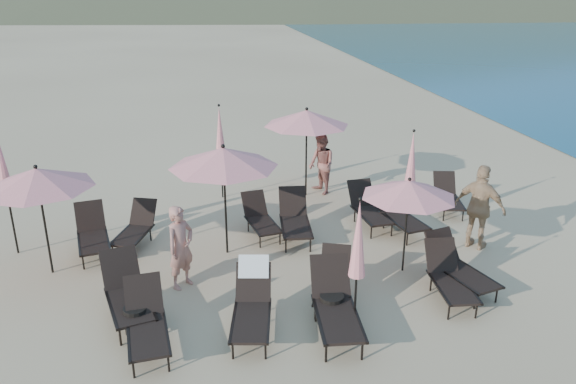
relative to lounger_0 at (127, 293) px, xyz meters
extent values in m
plane|color=#D6BA8C|center=(3.88, -0.63, -0.47)|extent=(800.00, 800.00, 0.00)
cube|color=black|center=(0.08, -0.28, -0.10)|extent=(0.97, 1.40, 0.05)
cube|color=black|center=(-0.15, 0.54, 0.21)|extent=(0.76, 0.64, 0.66)
cylinder|color=black|center=(-0.04, -0.87, -0.29)|extent=(0.04, 0.04, 0.36)
cylinder|color=black|center=(-0.34, 0.18, -0.29)|extent=(0.04, 0.04, 0.36)
cylinder|color=black|center=(0.49, -0.72, -0.29)|extent=(0.04, 0.04, 0.36)
cylinder|color=black|center=(0.19, 0.33, -0.29)|extent=(0.04, 0.04, 0.36)
cube|color=black|center=(-0.24, -0.32, -0.09)|extent=(0.42, 1.39, 0.04)
cube|color=black|center=(0.37, -0.15, -0.09)|extent=(0.42, 1.39, 0.04)
cube|color=black|center=(0.44, -1.21, -0.13)|extent=(0.77, 1.26, 0.05)
cube|color=black|center=(0.33, -0.41, 0.17)|extent=(0.67, 0.53, 0.61)
cylinder|color=black|center=(0.25, -1.73, -0.30)|extent=(0.04, 0.04, 0.34)
cylinder|color=black|center=(0.11, -0.72, -0.30)|extent=(0.04, 0.04, 0.34)
cylinder|color=black|center=(0.76, -1.66, -0.30)|extent=(0.04, 0.04, 0.34)
cylinder|color=black|center=(0.62, -0.65, -0.30)|extent=(0.04, 0.04, 0.34)
cube|color=black|center=(0.14, -1.20, -0.12)|extent=(0.22, 1.33, 0.04)
cube|color=black|center=(0.73, -1.12, -0.12)|extent=(0.22, 1.33, 0.04)
cube|color=black|center=(2.08, -1.07, -0.13)|extent=(0.80, 1.27, 0.05)
cube|color=black|center=(2.21, -0.28, 0.17)|extent=(0.68, 0.54, 0.61)
cylinder|color=black|center=(1.74, -1.51, -0.30)|extent=(0.04, 0.04, 0.34)
cylinder|color=black|center=(1.91, -0.51, -0.30)|extent=(0.04, 0.04, 0.34)
cylinder|color=black|center=(2.25, -1.60, -0.30)|extent=(0.04, 0.04, 0.34)
cylinder|color=black|center=(2.42, -0.59, -0.30)|extent=(0.04, 0.04, 0.34)
cube|color=black|center=(1.79, -0.97, -0.12)|extent=(0.25, 1.33, 0.04)
cube|color=black|center=(2.38, -1.06, -0.12)|extent=(0.25, 1.33, 0.04)
cube|color=silver|center=(2.23, -0.14, 0.40)|extent=(0.57, 0.36, 0.37)
cube|color=black|center=(3.62, -0.28, -0.16)|extent=(0.88, 1.20, 0.04)
cube|color=black|center=(3.86, 0.40, 0.11)|extent=(0.66, 0.57, 0.56)
cylinder|color=black|center=(3.25, -0.63, -0.32)|extent=(0.03, 0.03, 0.31)
cylinder|color=black|center=(3.55, 0.25, -0.32)|extent=(0.03, 0.03, 0.31)
cylinder|color=black|center=(3.69, -0.78, -0.32)|extent=(0.03, 0.03, 0.31)
cylinder|color=black|center=(3.99, 0.09, -0.32)|extent=(0.03, 0.03, 0.31)
cube|color=black|center=(3.38, -0.15, -0.15)|extent=(0.43, 1.16, 0.04)
cube|color=black|center=(3.89, -0.33, -0.15)|extent=(0.43, 1.16, 0.04)
cube|color=black|center=(6.29, -0.22, -0.13)|extent=(0.92, 1.31, 0.05)
cube|color=black|center=(6.07, 0.55, 0.17)|extent=(0.71, 0.60, 0.61)
cylinder|color=black|center=(6.18, -0.76, -0.30)|extent=(0.04, 0.04, 0.34)
cylinder|color=black|center=(5.90, 0.22, -0.30)|extent=(0.04, 0.04, 0.34)
cylinder|color=black|center=(6.67, -0.62, -0.30)|extent=(0.04, 0.04, 0.34)
cylinder|color=black|center=(6.39, 0.36, -0.30)|extent=(0.04, 0.04, 0.34)
cube|color=black|center=(5.99, -0.25, -0.12)|extent=(0.41, 1.30, 0.04)
cube|color=black|center=(6.56, -0.09, -0.12)|extent=(0.41, 1.30, 0.04)
cube|color=black|center=(5.85, -0.55, -0.14)|extent=(0.68, 1.19, 0.05)
cube|color=black|center=(5.91, 0.22, 0.14)|extent=(0.63, 0.48, 0.59)
cylinder|color=black|center=(5.56, -1.01, -0.31)|extent=(0.03, 0.03, 0.33)
cylinder|color=black|center=(5.64, -0.03, -0.31)|extent=(0.03, 0.03, 0.33)
cylinder|color=black|center=(6.06, -1.05, -0.31)|extent=(0.03, 0.03, 0.33)
cylinder|color=black|center=(6.14, -0.07, -0.31)|extent=(0.03, 0.03, 0.33)
cube|color=black|center=(5.57, -0.48, -0.13)|extent=(0.14, 1.29, 0.04)
cube|color=black|center=(6.14, -0.53, -0.13)|extent=(0.14, 1.29, 0.04)
cube|color=black|center=(-0.96, 2.48, -0.12)|extent=(0.86, 1.30, 0.05)
cube|color=black|center=(-1.13, 3.26, 0.17)|extent=(0.70, 0.57, 0.62)
cylinder|color=black|center=(-1.10, 1.94, -0.30)|extent=(0.04, 0.04, 0.34)
cylinder|color=black|center=(-1.32, 2.94, -0.30)|extent=(0.04, 0.04, 0.34)
cylinder|color=black|center=(-0.60, 2.05, -0.30)|extent=(0.04, 0.04, 0.34)
cylinder|color=black|center=(-0.82, 3.05, -0.30)|extent=(0.04, 0.04, 0.34)
cube|color=black|center=(-1.26, 2.46, -0.11)|extent=(0.33, 1.32, 0.04)
cube|color=black|center=(-0.68, 2.59, -0.11)|extent=(0.33, 1.32, 0.04)
cube|color=black|center=(-0.20, 2.74, -0.15)|extent=(0.88, 1.22, 0.05)
cube|color=black|center=(0.02, 3.45, 0.12)|extent=(0.67, 0.57, 0.57)
cylinder|color=black|center=(-0.57, 2.38, -0.32)|extent=(0.03, 0.03, 0.31)
cylinder|color=black|center=(-0.28, 3.28, -0.32)|extent=(0.03, 0.03, 0.31)
cylinder|color=black|center=(-0.12, 2.23, -0.32)|extent=(0.03, 0.03, 0.31)
cylinder|color=black|center=(0.17, 3.13, -0.32)|extent=(0.03, 0.03, 0.31)
cube|color=black|center=(-0.45, 2.87, -0.14)|extent=(0.42, 1.19, 0.04)
cube|color=black|center=(0.07, 2.70, -0.14)|extent=(0.42, 1.19, 0.04)
cube|color=black|center=(2.76, 2.85, -0.16)|extent=(0.76, 1.17, 0.05)
cube|color=black|center=(2.62, 3.57, 0.11)|extent=(0.63, 0.51, 0.56)
cylinder|color=black|center=(2.62, 2.36, -0.32)|extent=(0.03, 0.03, 0.31)
cylinder|color=black|center=(2.44, 3.28, -0.32)|extent=(0.03, 0.03, 0.31)
cylinder|color=black|center=(3.08, 2.45, -0.32)|extent=(0.03, 0.03, 0.31)
cylinder|color=black|center=(2.90, 3.37, -0.32)|extent=(0.03, 0.03, 0.31)
cube|color=black|center=(2.48, 2.84, -0.15)|extent=(0.27, 1.21, 0.04)
cube|color=black|center=(3.02, 2.95, -0.15)|extent=(0.27, 1.21, 0.04)
cube|color=black|center=(3.46, 2.52, -0.11)|extent=(0.74, 1.30, 0.05)
cube|color=black|center=(3.52, 3.36, 0.20)|extent=(0.68, 0.52, 0.64)
cylinder|color=black|center=(3.15, 2.02, -0.30)|extent=(0.04, 0.04, 0.35)
cylinder|color=black|center=(3.23, 3.09, -0.30)|extent=(0.04, 0.04, 0.35)
cylinder|color=black|center=(3.69, 1.98, -0.30)|extent=(0.04, 0.04, 0.35)
cylinder|color=black|center=(3.77, 3.05, -0.30)|extent=(0.04, 0.04, 0.35)
cube|color=black|center=(3.15, 2.60, -0.10)|extent=(0.15, 1.40, 0.04)
cube|color=black|center=(3.77, 2.55, -0.10)|extent=(0.15, 1.40, 0.04)
cube|color=black|center=(6.04, 2.48, -0.13)|extent=(0.85, 1.29, 0.05)
cube|color=black|center=(5.87, 3.26, 0.17)|extent=(0.70, 0.57, 0.61)
cylinder|color=black|center=(5.90, 1.94, -0.30)|extent=(0.04, 0.04, 0.34)
cylinder|color=black|center=(5.68, 2.94, -0.30)|extent=(0.04, 0.04, 0.34)
cylinder|color=black|center=(6.40, 2.05, -0.30)|extent=(0.04, 0.04, 0.34)
cylinder|color=black|center=(6.18, 3.05, -0.30)|extent=(0.04, 0.04, 0.34)
cube|color=black|center=(5.74, 2.47, -0.12)|extent=(0.32, 1.31, 0.04)
cube|color=black|center=(6.32, 2.59, -0.12)|extent=(0.32, 1.31, 0.04)
cube|color=black|center=(7.61, 3.53, -0.16)|extent=(0.77, 1.18, 0.05)
cube|color=black|center=(7.76, 4.25, 0.11)|extent=(0.63, 0.52, 0.56)
cylinder|color=black|center=(7.29, 3.13, -0.32)|extent=(0.03, 0.03, 0.31)
cylinder|color=black|center=(7.48, 4.05, -0.32)|extent=(0.03, 0.03, 0.31)
cylinder|color=black|center=(7.75, 3.04, -0.32)|extent=(0.03, 0.03, 0.31)
cylinder|color=black|center=(7.94, 3.95, -0.32)|extent=(0.03, 0.03, 0.31)
cube|color=black|center=(7.36, 3.63, -0.15)|extent=(0.28, 1.21, 0.04)
cube|color=black|center=(7.89, 3.52, -0.15)|extent=(0.28, 1.21, 0.04)
cube|color=black|center=(5.41, 2.94, -0.13)|extent=(0.74, 1.25, 0.05)
cube|color=black|center=(5.32, 3.73, 0.17)|extent=(0.66, 0.51, 0.61)
cylinder|color=black|center=(5.21, 2.42, -0.30)|extent=(0.04, 0.04, 0.34)
cylinder|color=black|center=(5.09, 3.43, -0.30)|extent=(0.04, 0.04, 0.34)
cylinder|color=black|center=(5.72, 2.47, -0.30)|extent=(0.04, 0.04, 0.34)
cylinder|color=black|center=(5.61, 3.49, -0.30)|extent=(0.04, 0.04, 0.34)
cube|color=black|center=(5.11, 2.96, -0.12)|extent=(0.19, 1.33, 0.04)
cube|color=black|center=(5.70, 3.02, -0.12)|extent=(0.19, 1.33, 0.04)
cube|color=black|center=(3.50, -1.29, -0.09)|extent=(0.77, 1.36, 0.05)
cube|color=black|center=(3.56, -0.41, 0.24)|extent=(0.71, 0.54, 0.68)
cylinder|color=black|center=(3.17, -1.82, -0.29)|extent=(0.04, 0.04, 0.37)
cylinder|color=black|center=(3.25, -0.69, -0.29)|extent=(0.04, 0.04, 0.37)
cylinder|color=black|center=(3.74, -1.86, -0.29)|extent=(0.04, 0.04, 0.37)
cylinder|color=black|center=(3.82, -0.73, -0.29)|extent=(0.04, 0.04, 0.37)
cube|color=black|center=(3.17, -1.21, -0.08)|extent=(0.14, 1.48, 0.04)
cube|color=black|center=(3.83, -1.26, -0.08)|extent=(0.14, 1.48, 0.04)
cylinder|color=black|center=(-1.72, 1.90, 0.60)|extent=(0.05, 0.05, 2.15)
cone|color=pink|center=(-1.72, 1.90, 1.58)|extent=(2.15, 2.15, 0.39)
sphere|color=black|center=(-1.72, 1.90, 1.80)|extent=(0.08, 0.08, 0.08)
cylinder|color=black|center=(1.87, 2.24, 0.67)|extent=(0.05, 0.05, 2.29)
cone|color=pink|center=(1.87, 2.24, 1.71)|extent=(2.29, 2.29, 0.41)
sphere|color=black|center=(1.87, 2.24, 1.95)|extent=(0.09, 0.09, 0.09)
cylinder|color=black|center=(5.40, 0.84, 0.47)|extent=(0.04, 0.04, 1.89)
cone|color=pink|center=(5.40, 0.84, 1.32)|extent=(1.89, 1.89, 0.34)
sphere|color=black|center=(5.40, 0.84, 1.52)|extent=(0.07, 0.07, 0.07)
cylinder|color=black|center=(4.25, 5.47, 0.68)|extent=(0.05, 0.05, 2.30)
cone|color=pink|center=(4.25, 5.47, 1.72)|extent=(2.30, 2.30, 0.42)
sphere|color=black|center=(4.25, 5.47, 1.96)|extent=(0.09, 0.09, 0.09)
cylinder|color=black|center=(3.84, -1.03, 0.05)|extent=(0.04, 0.04, 1.04)
cone|color=pink|center=(3.84, -1.03, 1.23)|extent=(0.28, 0.28, 1.32)
sphere|color=black|center=(3.84, -1.03, 1.92)|extent=(0.07, 0.07, 0.07)
cylinder|color=black|center=(6.20, 2.79, 0.06)|extent=(0.04, 0.04, 1.06)
cone|color=pink|center=(6.20, 2.79, 1.26)|extent=(0.29, 0.29, 1.35)
sphere|color=black|center=(6.20, 2.79, 1.96)|extent=(0.07, 0.07, 0.07)
cylinder|color=black|center=(-2.67, 2.96, 0.13)|extent=(0.04, 0.04, 1.21)
cone|color=pink|center=(-2.67, 2.96, 1.51)|extent=(0.33, 0.33, 1.55)
cylinder|color=black|center=(1.95, 5.67, 0.08)|extent=(0.04, 0.04, 1.12)
cone|color=pink|center=(1.95, 5.67, 1.35)|extent=(0.30, 0.30, 1.42)
sphere|color=black|center=(1.95, 5.67, 2.09)|extent=(0.07, 0.07, 0.07)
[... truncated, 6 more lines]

